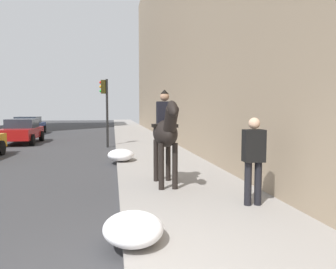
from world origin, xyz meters
TOP-DOWN VIEW (x-y plane):
  - mounted_horse_near at (4.36, -1.14)m, footprint 2.15×0.60m
  - pedestrian_greeting at (2.49, -2.54)m, footprint 0.29×0.42m
  - car_near_lane at (24.40, 6.95)m, footprint 4.42×2.18m
  - car_far_lane at (16.67, 5.45)m, footprint 4.29×2.02m
  - traffic_light_near_curb at (13.71, 0.50)m, footprint 0.20×0.44m
  - snow_pile_near at (1.18, -0.15)m, footprint 1.10×0.85m
  - snow_pile_far at (8.39, -0.15)m, footprint 1.23×0.95m

SIDE VIEW (x-z plane):
  - snow_pile_near at x=1.18m, z-range 0.12..0.50m
  - snow_pile_far at x=8.39m, z-range 0.12..0.55m
  - car_far_lane at x=16.67m, z-range 0.02..1.46m
  - car_near_lane at x=24.40m, z-range 0.03..1.47m
  - pedestrian_greeting at x=2.49m, z-range 0.25..1.95m
  - mounted_horse_near at x=4.36m, z-range 0.27..2.61m
  - traffic_light_near_curb at x=13.71m, z-range 0.62..4.19m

